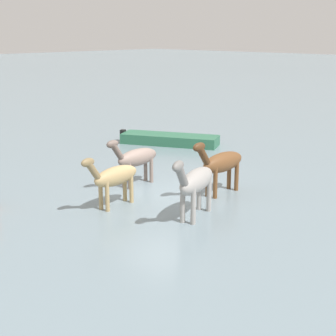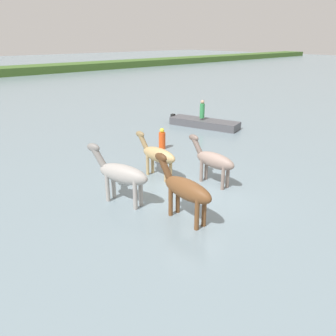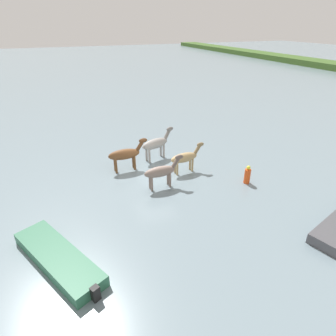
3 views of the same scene
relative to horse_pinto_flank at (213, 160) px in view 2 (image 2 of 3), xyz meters
The scene contains 8 objects.
ground_plane 1.64m from the horse_pinto_flank, behind, with size 214.22×214.22×0.00m, color gray.
horse_pinto_flank is the anchor object (origin of this frame).
horse_lead 3.17m from the horse_pinto_flank, 155.37° to the right, with size 0.60×2.58×2.02m.
horse_chestnut_trailing 3.89m from the horse_pinto_flank, 164.10° to the left, with size 1.20×2.65×2.07m.
horse_mid_herd 2.40m from the horse_pinto_flank, 120.05° to the left, with size 0.68×2.36×1.83m.
boat_dinghy_port 9.44m from the horse_pinto_flank, 44.72° to the left, with size 2.63×4.93×0.74m.
person_helmsman_aft 9.43m from the horse_pinto_flank, 45.60° to the left, with size 0.32×0.32×1.19m.
buoy_channel_marker 5.14m from the horse_pinto_flank, 73.14° to the left, with size 0.36×0.36×1.14m.
Camera 2 is at (-8.52, -8.21, 5.69)m, focal length 35.83 mm.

